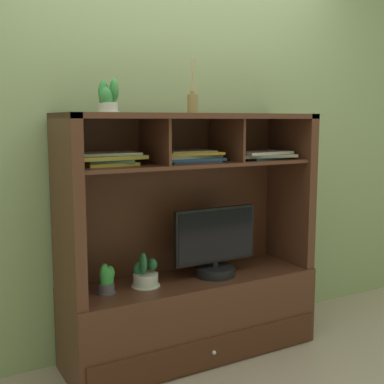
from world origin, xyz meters
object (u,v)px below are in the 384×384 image
at_px(magazine_stack_centre, 186,156).
at_px(diffuser_bottle, 193,103).
at_px(potted_orchid, 145,276).
at_px(magazine_stack_right, 262,155).
at_px(potted_succulent, 108,99).
at_px(tv_monitor, 215,248).
at_px(potted_fern, 106,280).
at_px(magazine_stack_left, 106,158).
at_px(media_console, 191,282).

height_order(magazine_stack_centre, diffuser_bottle, diffuser_bottle).
xyz_separation_m(potted_orchid, diffuser_bottle, (0.31, 0.00, 0.97)).
relative_size(magazine_stack_right, potted_succulent, 2.30).
xyz_separation_m(tv_monitor, potted_fern, (-0.68, 0.03, -0.10)).
relative_size(magazine_stack_left, magazine_stack_centre, 0.97).
bearing_deg(magazine_stack_right, magazine_stack_centre, 172.81).
bearing_deg(media_console, magazine_stack_right, -4.23).
bearing_deg(potted_succulent, magazine_stack_left, 95.48).
xyz_separation_m(media_console, potted_orchid, (-0.31, -0.02, 0.09)).
bearing_deg(tv_monitor, potted_succulent, 175.83).
distance_m(magazine_stack_centre, magazine_stack_right, 0.50).
relative_size(media_console, magazine_stack_left, 3.92).
bearing_deg(potted_fern, magazine_stack_left, 58.32).
xyz_separation_m(media_console, potted_fern, (-0.54, -0.01, 0.11)).
height_order(tv_monitor, potted_orchid, tv_monitor).
distance_m(media_console, potted_succulent, 1.18).
relative_size(magazine_stack_left, magazine_stack_right, 0.96).
bearing_deg(magazine_stack_left, media_console, -4.84).
distance_m(magazine_stack_centre, potted_succulent, 0.58).
bearing_deg(potted_succulent, potted_orchid, -6.05).
bearing_deg(potted_orchid, tv_monitor, -3.37).
xyz_separation_m(potted_fern, diffuser_bottle, (0.54, -0.00, 0.95)).
xyz_separation_m(potted_orchid, magazine_stack_right, (0.79, -0.02, 0.66)).
height_order(diffuser_bottle, potted_succulent, diffuser_bottle).
height_order(potted_orchid, magazine_stack_right, magazine_stack_right).
relative_size(potted_fern, potted_succulent, 0.91).
bearing_deg(magazine_stack_right, magazine_stack_left, 175.46).
bearing_deg(diffuser_bottle, tv_monitor, -12.03).
relative_size(magazine_stack_centre, magazine_stack_right, 0.99).
height_order(potted_fern, magazine_stack_left, magazine_stack_left).
relative_size(potted_orchid, diffuser_bottle, 0.66).
height_order(potted_fern, diffuser_bottle, diffuser_bottle).
height_order(potted_orchid, magazine_stack_centre, magazine_stack_centre).
relative_size(media_console, tv_monitor, 2.83).
bearing_deg(potted_fern, magazine_stack_centre, 4.60).
bearing_deg(potted_succulent, potted_fern, -160.21).
bearing_deg(potted_orchid, magazine_stack_left, 161.90).
xyz_separation_m(potted_orchid, magazine_stack_left, (-0.19, 0.06, 0.67)).
bearing_deg(magazine_stack_left, diffuser_bottle, -6.80).
height_order(magazine_stack_centre, potted_succulent, potted_succulent).
xyz_separation_m(media_console, magazine_stack_right, (0.49, -0.04, 0.75)).
height_order(tv_monitor, potted_succulent, potted_succulent).
distance_m(magazine_stack_left, magazine_stack_centre, 0.49).
relative_size(magazine_stack_left, potted_succulent, 2.21).
height_order(magazine_stack_left, magazine_stack_right, magazine_stack_left).
distance_m(diffuser_bottle, potted_succulent, 0.50).
xyz_separation_m(magazine_stack_centre, potted_succulent, (-0.48, -0.03, 0.32)).
bearing_deg(magazine_stack_centre, media_console, -61.13).
height_order(magazine_stack_left, potted_succulent, potted_succulent).
bearing_deg(potted_succulent, tv_monitor, -4.17).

